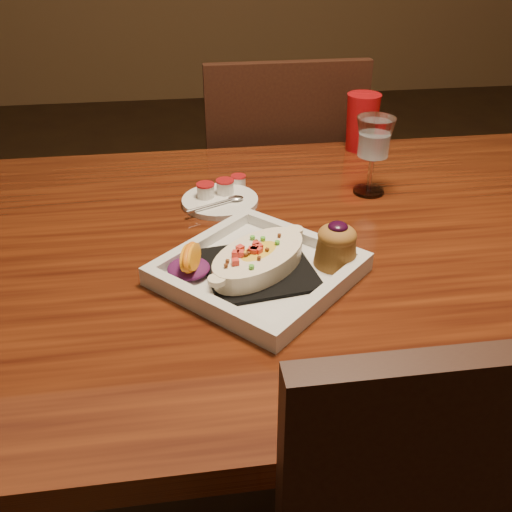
{
  "coord_description": "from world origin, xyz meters",
  "views": [
    {
      "loc": [
        -0.27,
        -0.83,
        1.24
      ],
      "look_at": [
        -0.16,
        -0.08,
        0.77
      ],
      "focal_mm": 40.0,
      "sensor_mm": 36.0,
      "label": 1
    }
  ],
  "objects": [
    {
      "name": "table",
      "position": [
        0.0,
        0.0,
        0.65
      ],
      "size": [
        1.5,
        0.9,
        0.75
      ],
      "color": "#64280E",
      "rests_on": "floor"
    },
    {
      "name": "chair_far",
      "position": [
        -0.0,
        0.63,
        0.51
      ],
      "size": [
        0.42,
        0.42,
        0.93
      ],
      "rotation": [
        0.0,
        0.0,
        3.14
      ],
      "color": "black",
      "rests_on": "floor"
    },
    {
      "name": "plate",
      "position": [
        -0.14,
        -0.11,
        0.77
      ],
      "size": [
        0.36,
        0.36,
        0.08
      ],
      "rotation": [
        0.0,
        0.0,
        0.76
      ],
      "color": "silver",
      "rests_on": "table"
    },
    {
      "name": "creamer_loose",
      "position": [
        -0.15,
        0.23,
        0.76
      ],
      "size": [
        0.03,
        0.03,
        0.02
      ],
      "color": "silver",
      "rests_on": "table"
    },
    {
      "name": "goblet",
      "position": [
        0.1,
        0.16,
        0.86
      ],
      "size": [
        0.07,
        0.07,
        0.15
      ],
      "color": "silver",
      "rests_on": "table"
    },
    {
      "name": "saucer",
      "position": [
        -0.2,
        0.16,
        0.76
      ],
      "size": [
        0.15,
        0.15,
        0.1
      ],
      "color": "silver",
      "rests_on": "table"
    },
    {
      "name": "floor",
      "position": [
        0.0,
        0.0,
        0.0
      ],
      "size": [
        7.0,
        7.0,
        0.0
      ],
      "primitive_type": "plane",
      "color": "black",
      "rests_on": "ground"
    },
    {
      "name": "red_tumbler",
      "position": [
        0.15,
        0.4,
        0.81
      ],
      "size": [
        0.08,
        0.08,
        0.13
      ],
      "primitive_type": "cone",
      "color": "#A40B11",
      "rests_on": "table"
    }
  ]
}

